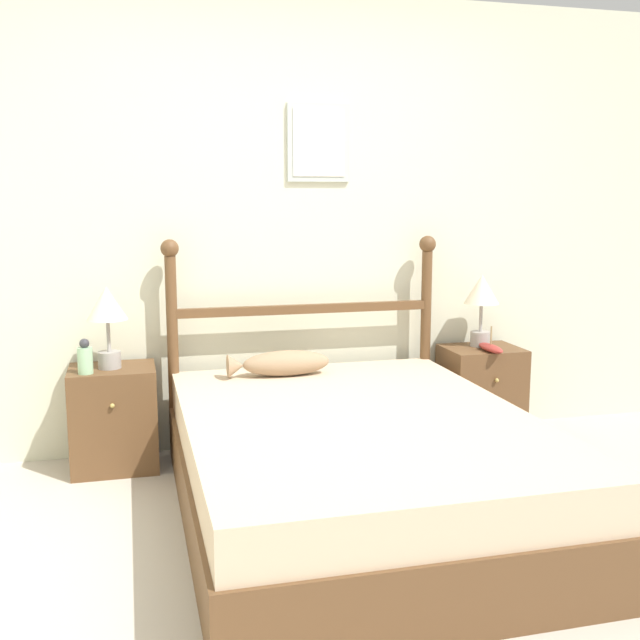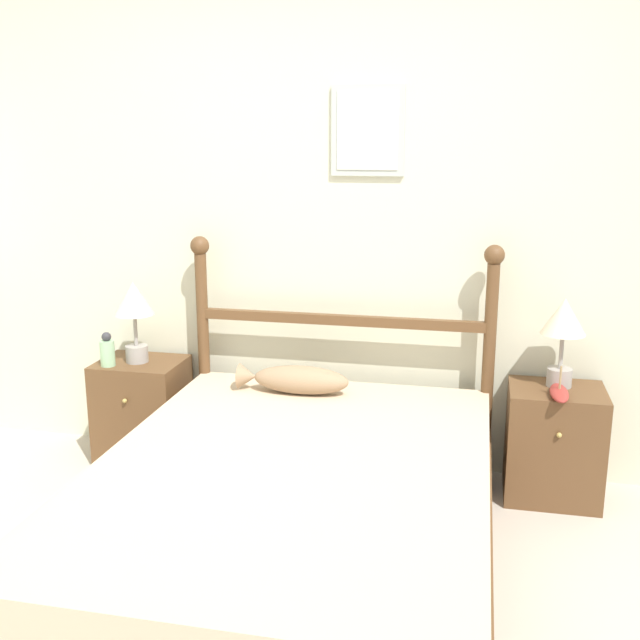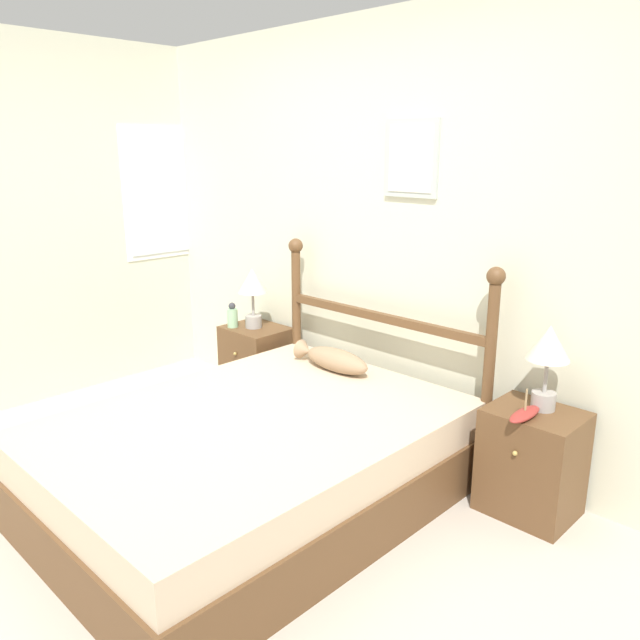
{
  "view_description": "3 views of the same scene",
  "coord_description": "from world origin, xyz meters",
  "px_view_note": "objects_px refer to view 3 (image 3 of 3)",
  "views": [
    {
      "loc": [
        -0.88,
        -2.49,
        1.43
      ],
      "look_at": [
        0.0,
        0.92,
        0.85
      ],
      "focal_mm": 42.0,
      "sensor_mm": 36.0,
      "label": 1
    },
    {
      "loc": [
        0.76,
        -2.01,
        1.7
      ],
      "look_at": [
        0.1,
        1.03,
        0.94
      ],
      "focal_mm": 42.0,
      "sensor_mm": 36.0,
      "label": 2
    },
    {
      "loc": [
        2.35,
        -1.26,
        1.78
      ],
      "look_at": [
        0.13,
        1.02,
        0.91
      ],
      "focal_mm": 35.0,
      "sensor_mm": 36.0,
      "label": 3
    }
  ],
  "objects_px": {
    "bottle": "(232,316)",
    "fish_pillow": "(333,359)",
    "nightstand_right": "(532,462)",
    "nightstand_left": "(257,363)",
    "table_lamp_right": "(548,351)",
    "bed": "(254,460)",
    "table_lamp_left": "(253,286)",
    "model_boat": "(525,414)"
  },
  "relations": [
    {
      "from": "bottle",
      "to": "fish_pillow",
      "type": "height_order",
      "value": "bottle"
    },
    {
      "from": "nightstand_right",
      "to": "fish_pillow",
      "type": "relative_size",
      "value": 0.99
    },
    {
      "from": "nightstand_left",
      "to": "table_lamp_right",
      "type": "bearing_deg",
      "value": 1.27
    },
    {
      "from": "bed",
      "to": "table_lamp_left",
      "type": "height_order",
      "value": "table_lamp_left"
    },
    {
      "from": "nightstand_right",
      "to": "table_lamp_right",
      "type": "bearing_deg",
      "value": 81.55
    },
    {
      "from": "nightstand_right",
      "to": "model_boat",
      "type": "height_order",
      "value": "model_boat"
    },
    {
      "from": "table_lamp_left",
      "to": "bottle",
      "type": "bearing_deg",
      "value": -139.65
    },
    {
      "from": "nightstand_right",
      "to": "table_lamp_left",
      "type": "bearing_deg",
      "value": -179.72
    },
    {
      "from": "bottle",
      "to": "table_lamp_right",
      "type": "bearing_deg",
      "value": 3.96
    },
    {
      "from": "bed",
      "to": "nightstand_left",
      "type": "height_order",
      "value": "nightstand_left"
    },
    {
      "from": "bed",
      "to": "nightstand_right",
      "type": "height_order",
      "value": "nightstand_right"
    },
    {
      "from": "table_lamp_left",
      "to": "model_boat",
      "type": "height_order",
      "value": "table_lamp_left"
    },
    {
      "from": "table_lamp_right",
      "to": "bottle",
      "type": "xyz_separation_m",
      "value": [
        -2.26,
        -0.16,
        -0.22
      ]
    },
    {
      "from": "table_lamp_left",
      "to": "table_lamp_right",
      "type": "bearing_deg",
      "value": 1.55
    },
    {
      "from": "nightstand_left",
      "to": "bottle",
      "type": "distance_m",
      "value": 0.39
    },
    {
      "from": "nightstand_left",
      "to": "fish_pillow",
      "type": "relative_size",
      "value": 0.99
    },
    {
      "from": "table_lamp_left",
      "to": "model_boat",
      "type": "relative_size",
      "value": 1.68
    },
    {
      "from": "nightstand_right",
      "to": "model_boat",
      "type": "xyz_separation_m",
      "value": [
        -0.01,
        -0.12,
        0.3
      ]
    },
    {
      "from": "table_lamp_right",
      "to": "model_boat",
      "type": "height_order",
      "value": "table_lamp_right"
    },
    {
      "from": "model_boat",
      "to": "fish_pillow",
      "type": "relative_size",
      "value": 0.46
    },
    {
      "from": "bed",
      "to": "fish_pillow",
      "type": "xyz_separation_m",
      "value": [
        -0.18,
        0.79,
        0.31
      ]
    },
    {
      "from": "model_boat",
      "to": "fish_pillow",
      "type": "height_order",
      "value": "model_boat"
    },
    {
      "from": "table_lamp_left",
      "to": "model_boat",
      "type": "xyz_separation_m",
      "value": [
        2.13,
        -0.11,
        -0.28
      ]
    },
    {
      "from": "model_boat",
      "to": "nightstand_left",
      "type": "bearing_deg",
      "value": 176.86
    },
    {
      "from": "nightstand_right",
      "to": "fish_pillow",
      "type": "height_order",
      "value": "fish_pillow"
    },
    {
      "from": "bed",
      "to": "table_lamp_left",
      "type": "xyz_separation_m",
      "value": [
        -1.07,
        0.9,
        0.61
      ]
    },
    {
      "from": "table_lamp_left",
      "to": "table_lamp_right",
      "type": "xyz_separation_m",
      "value": [
        2.14,
        0.06,
        0.0
      ]
    },
    {
      "from": "table_lamp_left",
      "to": "fish_pillow",
      "type": "distance_m",
      "value": 0.94
    },
    {
      "from": "table_lamp_right",
      "to": "bottle",
      "type": "height_order",
      "value": "table_lamp_right"
    },
    {
      "from": "nightstand_left",
      "to": "nightstand_right",
      "type": "bearing_deg",
      "value": 0.0
    },
    {
      "from": "table_lamp_right",
      "to": "bottle",
      "type": "distance_m",
      "value": 2.27
    },
    {
      "from": "table_lamp_right",
      "to": "model_boat",
      "type": "bearing_deg",
      "value": -94.49
    },
    {
      "from": "nightstand_left",
      "to": "table_lamp_left",
      "type": "height_order",
      "value": "table_lamp_left"
    },
    {
      "from": "model_boat",
      "to": "bottle",
      "type": "bearing_deg",
      "value": 179.81
    },
    {
      "from": "bottle",
      "to": "fish_pillow",
      "type": "xyz_separation_m",
      "value": [
        1.0,
        -0.02,
        -0.08
      ]
    },
    {
      "from": "nightstand_left",
      "to": "model_boat",
      "type": "distance_m",
      "value": 2.14
    },
    {
      "from": "nightstand_right",
      "to": "fish_pillow",
      "type": "xyz_separation_m",
      "value": [
        -1.25,
        -0.12,
        0.27
      ]
    },
    {
      "from": "model_boat",
      "to": "fish_pillow",
      "type": "bearing_deg",
      "value": -179.64
    },
    {
      "from": "table_lamp_left",
      "to": "nightstand_right",
      "type": "bearing_deg",
      "value": 0.28
    },
    {
      "from": "nightstand_right",
      "to": "table_lamp_left",
      "type": "distance_m",
      "value": 2.21
    },
    {
      "from": "bed",
      "to": "bottle",
      "type": "xyz_separation_m",
      "value": [
        -1.19,
        0.8,
        0.39
      ]
    },
    {
      "from": "bed",
      "to": "bottle",
      "type": "distance_m",
      "value": 1.48
    }
  ]
}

